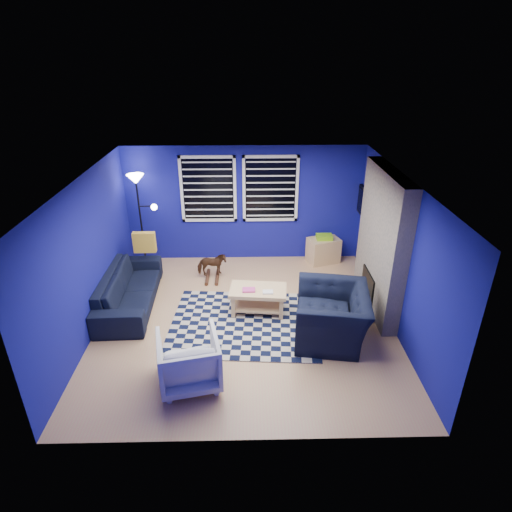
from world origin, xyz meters
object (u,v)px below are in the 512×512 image
(armchair_big, at_px, (332,315))
(coffee_table, at_px, (258,295))
(tv, at_px, (365,205))
(sofa, at_px, (129,289))
(armchair_bent, at_px, (189,360))
(rocking_horse, at_px, (212,265))
(cabinet, at_px, (323,250))
(floor_lamp, at_px, (138,192))

(armchair_big, relative_size, coffee_table, 1.24)
(tv, relative_size, sofa, 0.45)
(armchair_bent, bearing_deg, sofa, -69.35)
(armchair_bent, xyz_separation_m, rocking_horse, (0.10, 3.00, -0.07))
(cabinet, height_order, floor_lamp, floor_lamp)
(rocking_horse, xyz_separation_m, floor_lamp, (-1.46, 0.63, 1.33))
(floor_lamp, bearing_deg, cabinet, 1.38)
(tv, xyz_separation_m, armchair_big, (-1.05, -2.48, -0.98))
(coffee_table, height_order, floor_lamp, floor_lamp)
(sofa, distance_m, coffee_table, 2.35)
(armchair_big, height_order, coffee_table, armchair_big)
(tv, relative_size, rocking_horse, 1.72)
(armchair_big, distance_m, cabinet, 2.75)
(armchair_big, xyz_separation_m, cabinet, (0.32, 2.73, -0.14))
(armchair_bent, bearing_deg, floor_lamp, -81.65)
(sofa, height_order, armchair_big, armchair_big)
(sofa, xyz_separation_m, floor_lamp, (-0.03, 1.57, 1.32))
(tv, distance_m, sofa, 4.88)
(armchair_big, relative_size, armchair_bent, 1.52)
(tv, bearing_deg, armchair_bent, -132.79)
(rocking_horse, distance_m, cabinet, 2.49)
(tv, bearing_deg, floor_lamp, 178.03)
(floor_lamp, bearing_deg, rocking_horse, -23.41)
(armchair_bent, distance_m, floor_lamp, 4.08)
(tv, height_order, armchair_bent, tv)
(tv, xyz_separation_m, floor_lamp, (-4.57, 0.16, 0.25))
(armchair_big, distance_m, armchair_bent, 2.38)
(tv, relative_size, coffee_table, 0.96)
(sofa, relative_size, armchair_big, 1.74)
(armchair_big, xyz_separation_m, coffee_table, (-1.16, 0.76, -0.08))
(coffee_table, relative_size, floor_lamp, 0.52)
(armchair_bent, bearing_deg, armchair_big, -167.38)
(floor_lamp, bearing_deg, coffee_table, -38.41)
(coffee_table, bearing_deg, floor_lamp, 141.59)
(tv, distance_m, cabinet, 1.36)
(cabinet, distance_m, floor_lamp, 4.08)
(armchair_big, relative_size, rocking_horse, 2.21)
(armchair_bent, bearing_deg, rocking_horse, -104.09)
(armchair_bent, distance_m, coffee_table, 2.03)
(tv, relative_size, floor_lamp, 0.50)
(tv, distance_m, armchair_big, 2.87)
(cabinet, bearing_deg, floor_lamp, 163.35)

